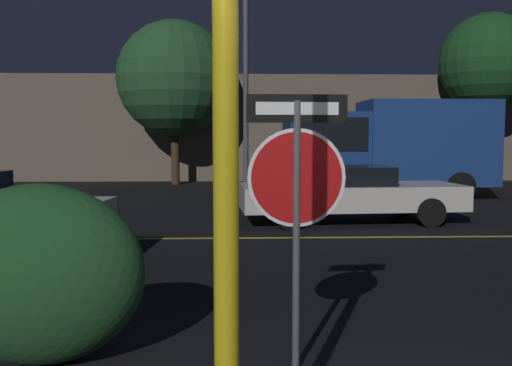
% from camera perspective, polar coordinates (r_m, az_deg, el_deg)
% --- Properties ---
extents(road_center_stripe, '(33.90, 0.12, 0.01)m').
position_cam_1_polar(road_center_stripe, '(10.60, 3.63, -5.47)').
color(road_center_stripe, gold).
rests_on(road_center_stripe, ground_plane).
extents(stop_sign, '(0.79, 0.06, 2.20)m').
position_cam_1_polar(stop_sign, '(4.50, 4.09, 0.41)').
color(stop_sign, '#4C4C51').
rests_on(stop_sign, ground_plane).
extents(yellow_pole_left, '(0.11, 0.11, 3.40)m').
position_cam_1_polar(yellow_pole_left, '(2.50, -3.03, 0.66)').
color(yellow_pole_left, yellow).
rests_on(yellow_pole_left, ground_plane).
extents(hedge_bush_1, '(1.73, 0.99, 1.50)m').
position_cam_1_polar(hedge_bush_1, '(5.05, -20.87, -8.53)').
color(hedge_bush_1, '#1E4C23').
rests_on(hedge_bush_1, ground_plane).
extents(passing_car_2, '(4.95, 2.09, 1.23)m').
position_cam_1_polar(passing_car_2, '(12.56, 9.30, -0.98)').
color(passing_car_2, silver).
rests_on(passing_car_2, ground_plane).
extents(delivery_truck, '(6.22, 2.46, 2.93)m').
position_cam_1_polar(delivery_truck, '(17.68, 12.73, 3.77)').
color(delivery_truck, navy).
rests_on(delivery_truck, ground_plane).
extents(street_lamp, '(0.43, 0.43, 7.10)m').
position_cam_1_polar(street_lamp, '(17.41, -1.03, 13.27)').
color(street_lamp, '#4C4C51').
rests_on(street_lamp, ground_plane).
extents(tree_0, '(4.41, 4.41, 6.27)m').
position_cam_1_polar(tree_0, '(22.36, -8.16, 10.28)').
color(tree_0, '#422D1E').
rests_on(tree_0, ground_plane).
extents(tree_1, '(3.81, 3.81, 6.65)m').
position_cam_1_polar(tree_1, '(24.49, 22.23, 11.06)').
color(tree_1, '#422D1E').
rests_on(tree_1, ground_plane).
extents(building_backdrop, '(28.63, 3.35, 4.42)m').
position_cam_1_polar(building_backdrop, '(25.61, 6.75, 5.44)').
color(building_backdrop, '#6B5B4C').
rests_on(building_backdrop, ground_plane).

